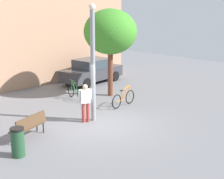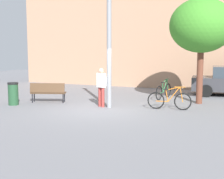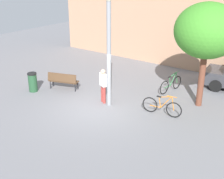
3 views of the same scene
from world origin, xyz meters
The scene contains 8 objects.
ground_plane centered at (0.00, 0.00, 0.00)m, with size 36.00×36.00×0.00m, color slate.
lamppost centered at (0.18, 0.68, 2.63)m, with size 0.28×0.28×4.98m.
person_by_lamppost centered at (-0.21, 0.75, 0.97)m, with size 0.63×0.47×1.67m.
park_bench centered at (-2.94, 0.78, 0.55)m, with size 1.67×0.97×0.92m.
plaza_tree centered at (3.58, 3.17, 3.49)m, with size 2.84×2.84×4.72m.
bicycle_green centered at (1.75, 3.94, 0.38)m, with size 0.36×1.79×0.97m.
bicycle_orange centered at (2.65, 1.25, 0.38)m, with size 1.80×0.28×0.97m.
trash_bin centered at (-4.03, -0.32, 0.51)m, with size 0.47×0.47×1.01m.
Camera 3 is at (7.89, -9.54, 6.01)m, focal length 47.97 mm.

